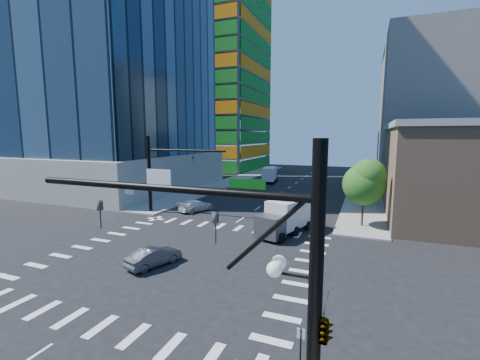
% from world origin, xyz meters
% --- Properties ---
extents(ground, '(160.00, 160.00, 0.00)m').
position_xyz_m(ground, '(0.00, 0.00, 0.00)').
color(ground, black).
rests_on(ground, ground).
extents(road_markings, '(20.00, 20.00, 0.01)m').
position_xyz_m(road_markings, '(0.00, 0.00, 0.01)').
color(road_markings, silver).
rests_on(road_markings, ground).
extents(sidewalk_ne, '(5.00, 60.00, 0.15)m').
position_xyz_m(sidewalk_ne, '(12.50, 40.00, 0.07)').
color(sidewalk_ne, gray).
rests_on(sidewalk_ne, ground).
extents(sidewalk_nw, '(5.00, 60.00, 0.15)m').
position_xyz_m(sidewalk_nw, '(-12.50, 40.00, 0.07)').
color(sidewalk_nw, gray).
rests_on(sidewalk_nw, ground).
extents(construction_building, '(25.16, 34.50, 70.60)m').
position_xyz_m(construction_building, '(-27.41, 61.93, 24.61)').
color(construction_building, gray).
rests_on(construction_building, ground).
extents(bg_building_ne, '(24.00, 30.00, 28.00)m').
position_xyz_m(bg_building_ne, '(27.00, 55.00, 14.00)').
color(bg_building_ne, slate).
rests_on(bg_building_ne, ground).
extents(signal_mast_se, '(10.51, 2.48, 9.00)m').
position_xyz_m(signal_mast_se, '(10.60, -11.50, 5.01)').
color(signal_mast_se, black).
rests_on(signal_mast_se, sidewalk_se).
extents(signal_mast_nw, '(10.20, 0.40, 9.00)m').
position_xyz_m(signal_mast_nw, '(-10.00, 11.50, 5.49)').
color(signal_mast_nw, black).
rests_on(signal_mast_nw, sidewalk_nw).
extents(tree_south, '(4.16, 4.16, 6.82)m').
position_xyz_m(tree_south, '(12.63, 13.90, 4.69)').
color(tree_south, '#382316').
rests_on(tree_south, sidewalk_ne).
extents(tree_north, '(3.54, 3.52, 5.78)m').
position_xyz_m(tree_north, '(12.93, 25.90, 3.99)').
color(tree_north, '#382316').
rests_on(tree_north, sidewalk_ne).
extents(no_parking_sign, '(0.30, 0.06, 2.20)m').
position_xyz_m(no_parking_sign, '(10.70, -9.00, 1.38)').
color(no_parking_sign, black).
rests_on(no_parking_sign, ground).
extents(car_nb_far, '(3.24, 5.71, 1.50)m').
position_xyz_m(car_nb_far, '(4.82, 16.22, 0.75)').
color(car_nb_far, black).
rests_on(car_nb_far, ground).
extents(car_sb_near, '(3.62, 5.01, 1.35)m').
position_xyz_m(car_sb_near, '(-6.54, 13.93, 0.67)').
color(car_sb_near, white).
rests_on(car_sb_near, ground).
extents(car_sb_mid, '(1.81, 4.34, 1.47)m').
position_xyz_m(car_sb_mid, '(-5.15, 31.56, 0.74)').
color(car_sb_mid, '#BABDC3').
rests_on(car_sb_mid, ground).
extents(car_sb_cross, '(2.65, 4.27, 1.33)m').
position_xyz_m(car_sb_cross, '(-1.12, -1.89, 0.66)').
color(car_sb_cross, '#4E4E53').
rests_on(car_sb_cross, ground).
extents(box_truck_near, '(4.33, 6.65, 3.23)m').
position_xyz_m(box_truck_near, '(5.70, 8.73, 1.43)').
color(box_truck_near, black).
rests_on(box_truck_near, ground).
extents(box_truck_far, '(3.27, 6.14, 3.07)m').
position_xyz_m(box_truck_far, '(-4.96, 40.73, 1.36)').
color(box_truck_far, black).
rests_on(box_truck_far, ground).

